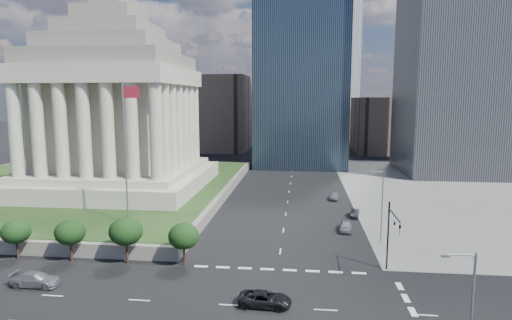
# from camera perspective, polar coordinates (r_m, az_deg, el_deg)

# --- Properties ---
(ground) EXTENTS (500.00, 500.00, 0.00)m
(ground) POSITION_cam_1_polar(r_m,az_deg,el_deg) (134.33, 5.03, -0.22)
(ground) COLOR black
(ground) RESTS_ON ground
(sidewalk_ne) EXTENTS (68.00, 90.00, 0.03)m
(sidewalk_ne) POSITION_cam_1_polar(r_m,az_deg,el_deg) (104.36, 30.71, -3.76)
(sidewalk_ne) COLOR slate
(sidewalk_ne) RESTS_ON ground
(plaza_terrace) EXTENTS (66.00, 70.00, 1.80)m
(plaza_terrace) POSITION_cam_1_polar(r_m,az_deg,el_deg) (97.37, -23.25, -3.52)
(plaza_terrace) COLOR #686659
(plaza_terrace) RESTS_ON ground
(plaza_lawn) EXTENTS (64.00, 68.00, 0.10)m
(plaza_lawn) POSITION_cam_1_polar(r_m,az_deg,el_deg) (97.19, -23.28, -2.97)
(plaza_lawn) COLOR #233E19
(plaza_lawn) RESTS_ON plaza_terrace
(war_memorial) EXTENTS (34.00, 34.00, 39.00)m
(war_memorial) POSITION_cam_1_polar(r_m,az_deg,el_deg) (88.80, -18.37, 8.98)
(war_memorial) COLOR #A9A18E
(war_memorial) RESTS_ON plaza_lawn
(flagpole) EXTENTS (2.52, 0.24, 20.00)m
(flagpole) POSITION_cam_1_polar(r_m,az_deg,el_deg) (62.24, -16.95, 1.92)
(flagpole) COLOR slate
(flagpole) RESTS_ON plaza_lawn
(midrise_glass) EXTENTS (26.00, 26.00, 60.00)m
(midrise_glass) POSITION_cam_1_polar(r_m,az_deg,el_deg) (128.32, 6.07, 12.81)
(midrise_glass) COLOR black
(midrise_glass) RESTS_ON ground
(building_filler_ne) EXTENTS (20.00, 30.00, 20.00)m
(building_filler_ne) POSITION_cam_1_polar(r_m,az_deg,el_deg) (165.79, 16.46, 4.54)
(building_filler_ne) COLOR brown
(building_filler_ne) RESTS_ON ground
(building_filler_nw) EXTENTS (24.00, 30.00, 28.00)m
(building_filler_nw) POSITION_cam_1_polar(r_m,az_deg,el_deg) (166.21, -5.14, 6.23)
(building_filler_nw) COLOR brown
(building_filler_nw) RESTS_ON ground
(traffic_signal_ne) EXTENTS (0.30, 5.74, 8.00)m
(traffic_signal_ne) POSITION_cam_1_polar(r_m,az_deg,el_deg) (49.71, 17.64, -8.89)
(traffic_signal_ne) COLOR black
(traffic_signal_ne) RESTS_ON ground
(street_lamp_south) EXTENTS (2.13, 0.22, 10.00)m
(street_lamp_south) POSITION_cam_1_polar(r_m,az_deg,el_deg) (32.08, 26.46, -18.28)
(street_lamp_south) COLOR slate
(street_lamp_south) RESTS_ON ground
(street_lamp_north) EXTENTS (2.13, 0.22, 10.00)m
(street_lamp_north) POSITION_cam_1_polar(r_m,az_deg,el_deg) (60.48, 16.33, -5.40)
(street_lamp_north) COLOR slate
(street_lamp_north) RESTS_ON ground
(pickup_truck) EXTENTS (2.58, 5.16, 1.40)m
(pickup_truck) POSITION_cam_1_polar(r_m,az_deg,el_deg) (42.56, 1.20, -18.04)
(pickup_truck) COLOR black
(pickup_truck) RESTS_ON ground
(suv_grey) EXTENTS (5.13, 2.10, 1.49)m
(suv_grey) POSITION_cam_1_polar(r_m,az_deg,el_deg) (51.94, -27.32, -13.95)
(suv_grey) COLOR slate
(suv_grey) RESTS_ON ground
(parked_sedan_near) EXTENTS (2.24, 4.41, 1.44)m
(parked_sedan_near) POSITION_cam_1_polar(r_m,az_deg,el_deg) (65.58, 11.86, -8.65)
(parked_sedan_near) COLOR gray
(parked_sedan_near) RESTS_ON ground
(parked_sedan_mid) EXTENTS (1.91, 3.88, 1.22)m
(parked_sedan_mid) POSITION_cam_1_polar(r_m,az_deg,el_deg) (73.47, 13.05, -6.95)
(parked_sedan_mid) COLOR black
(parked_sedan_mid) RESTS_ON ground
(parked_sedan_far) EXTENTS (2.41, 4.60, 1.49)m
(parked_sedan_far) POSITION_cam_1_polar(r_m,az_deg,el_deg) (84.98, 10.41, -4.72)
(parked_sedan_far) COLOR slate
(parked_sedan_far) RESTS_ON ground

